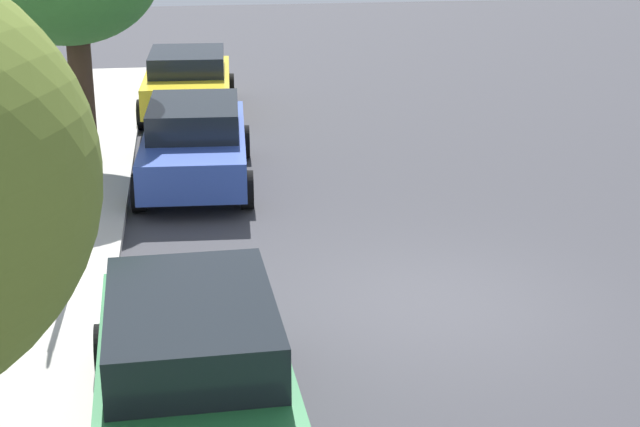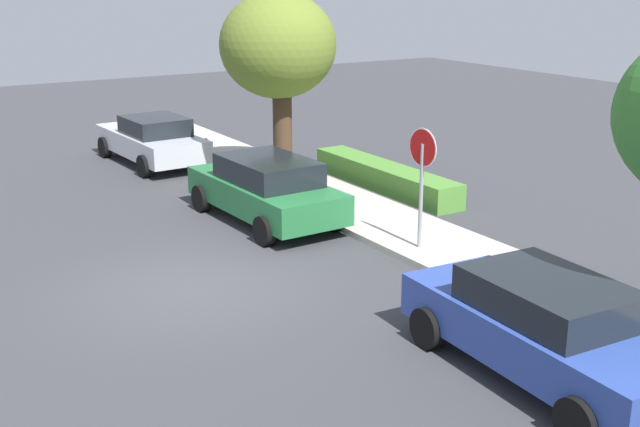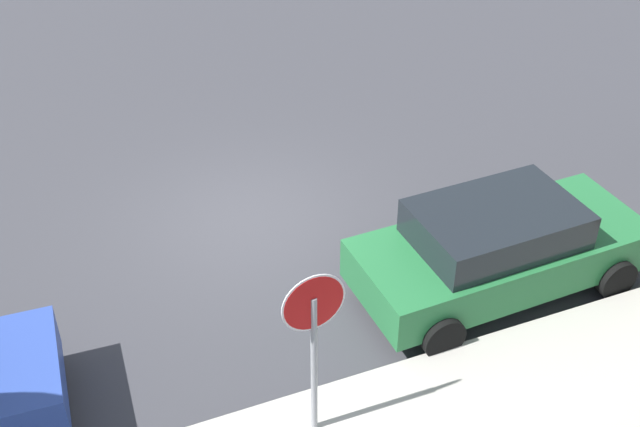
% 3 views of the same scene
% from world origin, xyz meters
% --- Properties ---
extents(ground_plane, '(60.00, 60.00, 0.00)m').
position_xyz_m(ground_plane, '(0.00, 0.00, 0.00)').
color(ground_plane, '#38383D').
extents(sidewalk_curb, '(32.00, 2.20, 0.14)m').
position_xyz_m(sidewalk_curb, '(0.00, 5.17, 0.07)').
color(sidewalk_curb, '#B2ADA3').
rests_on(sidewalk_curb, ground_plane).
extents(stop_sign, '(0.77, 0.08, 2.58)m').
position_xyz_m(stop_sign, '(0.69, 4.66, 1.77)').
color(stop_sign, gray).
rests_on(stop_sign, ground_plane).
extents(parked_car_green, '(4.49, 2.14, 1.50)m').
position_xyz_m(parked_car_green, '(-2.89, 3.08, 0.78)').
color(parked_car_green, '#236B38').
rests_on(parked_car_green, ground_plane).
extents(parked_car_blue, '(4.53, 2.16, 1.46)m').
position_xyz_m(parked_car_blue, '(5.66, 2.90, 0.75)').
color(parked_car_blue, '#2D479E').
rests_on(parked_car_blue, ground_plane).
extents(parked_car_yellow, '(4.02, 2.26, 1.42)m').
position_xyz_m(parked_car_yellow, '(11.01, 2.96, 0.75)').
color(parked_car_yellow, yellow).
rests_on(parked_car_yellow, ground_plane).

